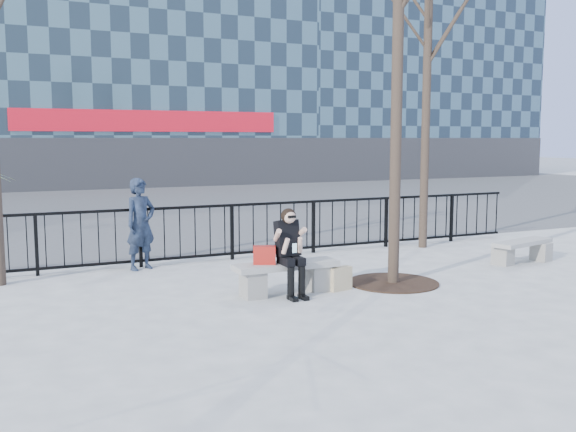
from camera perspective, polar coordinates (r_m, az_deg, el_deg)
name	(u,v)px	position (r m, az deg, el deg)	size (l,w,h in m)	color
ground	(286,294)	(9.97, -0.16, -6.91)	(120.00, 120.00, 0.00)	gray
street_surface	(115,204)	(24.26, -15.10, 1.06)	(60.00, 23.00, 0.01)	#474747
railing	(222,232)	(12.60, -5.86, -1.46)	(14.00, 0.06, 1.10)	black
building_right	(393,15)	(43.84, 9.36, 17.25)	(16.20, 10.20, 20.60)	#44646E
tree_right	(429,2)	(14.52, 12.41, 18.09)	(2.80, 2.80, 7.00)	black
tree_grate	(393,283)	(10.80, 9.32, -5.86)	(1.50, 1.50, 0.02)	black
bench_main	(286,274)	(9.90, -0.16, -5.22)	(1.65, 0.46, 0.49)	slate
bench_second	(523,249)	(13.15, 20.12, -2.77)	(1.46, 0.41, 0.43)	slate
seated_woman	(291,253)	(9.69, 0.23, -3.27)	(0.50, 0.64, 1.34)	black
handbag	(264,255)	(9.72, -2.11, -3.49)	(0.34, 0.16, 0.28)	#AA1C14
shopping_bag	(340,279)	(10.18, 4.66, -5.58)	(0.39, 0.14, 0.37)	beige
standing_man	(141,224)	(11.95, -12.97, -0.70)	(0.61, 0.40, 1.67)	black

